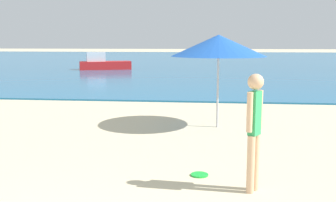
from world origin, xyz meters
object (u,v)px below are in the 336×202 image
at_px(person_standing, 254,126).
at_px(frisbee, 200,175).
at_px(boat_near, 103,63).
at_px(beach_umbrella, 219,46).

height_order(person_standing, frisbee, person_standing).
relative_size(person_standing, frisbee, 6.06).
relative_size(frisbee, boat_near, 0.07).
bearing_deg(boat_near, frisbee, -90.99).
relative_size(frisbee, beach_umbrella, 0.12).
distance_m(frisbee, beach_umbrella, 4.15).
height_order(frisbee, boat_near, boat_near).
bearing_deg(beach_umbrella, frisbee, -94.90).
xyz_separation_m(person_standing, boat_near, (-8.32, 22.53, -0.46)).
xyz_separation_m(boat_near, beach_umbrella, (7.87, -18.31, 1.50)).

